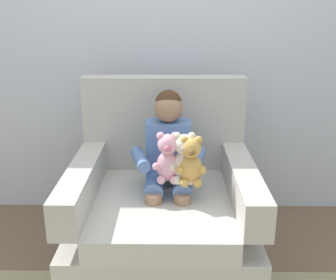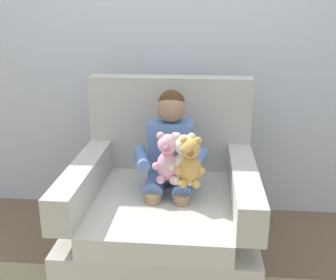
{
  "view_description": "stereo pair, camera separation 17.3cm",
  "coord_description": "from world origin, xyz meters",
  "px_view_note": "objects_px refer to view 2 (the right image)",
  "views": [
    {
      "loc": [
        0.05,
        -2.13,
        1.51
      ],
      "look_at": [
        0.03,
        -0.05,
        0.82
      ],
      "focal_mm": 43.66,
      "sensor_mm": 36.0,
      "label": 1
    },
    {
      "loc": [
        0.22,
        -2.13,
        1.51
      ],
      "look_at": [
        0.03,
        -0.05,
        0.82
      ],
      "focal_mm": 43.66,
      "sensor_mm": 36.0,
      "label": 2
    }
  ],
  "objects_px": {
    "plush_pink": "(168,159)",
    "plush_honey": "(190,163)",
    "plush_cream": "(184,160)",
    "seated_child": "(170,155)",
    "armchair": "(164,212)"
  },
  "relations": [
    {
      "from": "plush_pink",
      "to": "plush_honey",
      "type": "relative_size",
      "value": 1.03
    },
    {
      "from": "plush_cream",
      "to": "plush_honey",
      "type": "relative_size",
      "value": 1.04
    },
    {
      "from": "seated_child",
      "to": "plush_pink",
      "type": "height_order",
      "value": "seated_child"
    },
    {
      "from": "plush_cream",
      "to": "plush_honey",
      "type": "distance_m",
      "value": 0.05
    },
    {
      "from": "seated_child",
      "to": "armchair",
      "type": "bearing_deg",
      "value": -120.25
    },
    {
      "from": "plush_pink",
      "to": "plush_honey",
      "type": "distance_m",
      "value": 0.13
    },
    {
      "from": "plush_pink",
      "to": "plush_honey",
      "type": "height_order",
      "value": "plush_pink"
    },
    {
      "from": "armchair",
      "to": "plush_honey",
      "type": "relative_size",
      "value": 3.93
    },
    {
      "from": "armchair",
      "to": "seated_child",
      "type": "height_order",
      "value": "armchair"
    },
    {
      "from": "seated_child",
      "to": "plush_honey",
      "type": "bearing_deg",
      "value": -49.18
    },
    {
      "from": "plush_honey",
      "to": "armchair",
      "type": "bearing_deg",
      "value": 122.92
    },
    {
      "from": "plush_cream",
      "to": "plush_honey",
      "type": "bearing_deg",
      "value": -33.99
    },
    {
      "from": "armchair",
      "to": "seated_child",
      "type": "bearing_deg",
      "value": 53.55
    },
    {
      "from": "seated_child",
      "to": "plush_cream",
      "type": "xyz_separation_m",
      "value": [
        0.09,
        -0.15,
        0.03
      ]
    },
    {
      "from": "armchair",
      "to": "plush_cream",
      "type": "bearing_deg",
      "value": -40.95
    }
  ]
}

